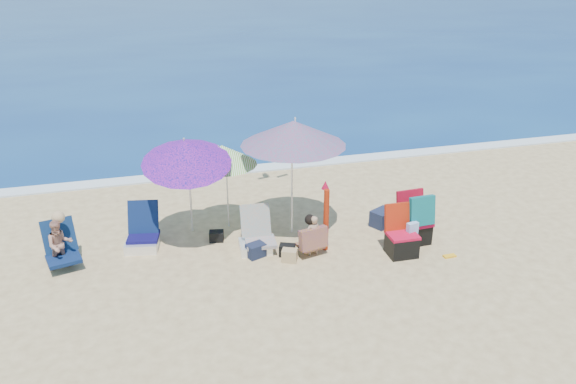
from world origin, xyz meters
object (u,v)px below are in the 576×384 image
object	(u,v)px
umbrella_blue	(186,152)
person_left	(60,243)
umbrella_turquoise	(293,133)
camp_chair_left	(401,240)
person_center	(313,236)
chair_navy	(143,236)
umbrella_striped	(222,155)
chair_rainbow	(256,239)
camp_chair_right	(415,225)
furled_umbrella	(326,213)

from	to	relation	value
umbrella_blue	person_left	distance (m)	2.72
umbrella_turquoise	camp_chair_left	size ratio (longest dim) A/B	2.58
person_center	person_left	xyz separation A→B (m)	(-4.40, 0.78, 0.08)
umbrella_turquoise	chair_navy	xyz separation A→B (m)	(-2.93, 0.09, -1.81)
umbrella_striped	person_left	world-z (taller)	umbrella_striped
chair_rainbow	camp_chair_left	bearing A→B (deg)	-19.20
umbrella_turquoise	person_center	distance (m)	1.97
umbrella_blue	camp_chair_right	size ratio (longest dim) A/B	2.19
person_center	chair_navy	bearing A→B (deg)	158.74
umbrella_turquoise	chair_navy	bearing A→B (deg)	178.33
umbrella_turquoise	chair_navy	world-z (taller)	umbrella_turquoise
chair_rainbow	person_left	distance (m)	3.48
furled_umbrella	camp_chair_right	xyz separation A→B (m)	(1.73, -0.20, -0.37)
umbrella_striped	person_center	distance (m)	2.35
chair_navy	camp_chair_right	xyz separation A→B (m)	(5.03, -1.20, 0.15)
umbrella_turquoise	umbrella_blue	distance (m)	2.02
chair_navy	umbrella_striped	bearing A→B (deg)	11.88
person_center	umbrella_blue	bearing A→B (deg)	152.71
camp_chair_left	camp_chair_right	bearing A→B (deg)	38.64
umbrella_turquoise	camp_chair_left	bearing A→B (deg)	-41.74
chair_navy	camp_chair_right	distance (m)	5.17
furled_umbrella	umbrella_blue	bearing A→B (deg)	159.11
umbrella_striped	furled_umbrella	size ratio (longest dim) A/B	1.34
umbrella_blue	furled_umbrella	distance (m)	2.78
umbrella_striped	person_center	bearing A→B (deg)	-48.00
umbrella_blue	chair_navy	world-z (taller)	umbrella_blue
umbrella_turquoise	umbrella_blue	xyz separation A→B (m)	(-2.01, -0.01, -0.18)
furled_umbrella	camp_chair_left	distance (m)	1.47
umbrella_turquoise	umbrella_blue	world-z (taller)	umbrella_turquoise
chair_navy	person_center	bearing A→B (deg)	-21.26
umbrella_striped	chair_rainbow	bearing A→B (deg)	-67.92
person_left	chair_navy	bearing A→B (deg)	15.26
umbrella_striped	camp_chair_right	world-z (taller)	umbrella_striped
umbrella_striped	chair_navy	size ratio (longest dim) A/B	2.09
umbrella_striped	camp_chair_left	bearing A→B (deg)	-32.85
chair_navy	furled_umbrella	bearing A→B (deg)	-16.90
umbrella_blue	camp_chair_right	distance (m)	4.50
umbrella_striped	chair_rainbow	xyz separation A→B (m)	(0.41, -1.02, -1.36)
umbrella_turquoise	chair_rainbow	world-z (taller)	umbrella_turquoise
umbrella_striped	furled_umbrella	world-z (taller)	umbrella_striped
furled_umbrella	camp_chair_left	size ratio (longest dim) A/B	1.45
person_left	furled_umbrella	bearing A→B (deg)	-7.49
camp_chair_right	person_left	size ratio (longest dim) A/B	1.00
umbrella_blue	camp_chair_left	size ratio (longest dim) A/B	2.42
umbrella_blue	chair_navy	xyz separation A→B (m)	(-0.92, 0.09, -1.63)
umbrella_striped	person_left	bearing A→B (deg)	-166.55
furled_umbrella	person_center	xyz separation A→B (m)	(-0.30, -0.16, -0.35)
umbrella_blue	camp_chair_right	bearing A→B (deg)	-15.13
furled_umbrella	chair_rainbow	world-z (taller)	furled_umbrella
umbrella_turquoise	umbrella_striped	bearing A→B (deg)	161.67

